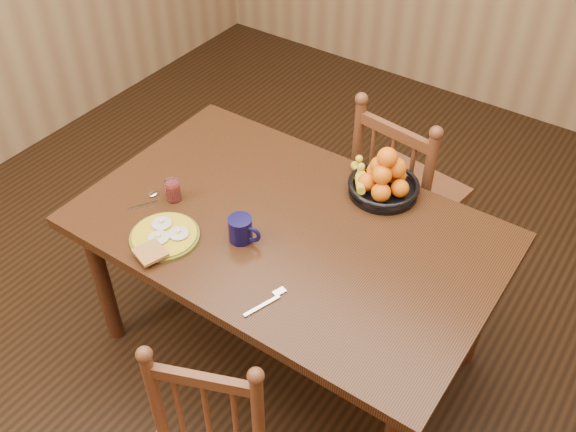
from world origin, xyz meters
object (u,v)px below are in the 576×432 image
Objects in this scene: chair_far at (404,194)px; breakfast_plate at (164,236)px; fruit_bowl at (383,179)px; coffee_mug at (241,229)px; dining_table at (288,242)px.

chair_far is 3.29× the size of breakfast_plate.
fruit_bowl is (0.04, -0.35, 0.34)m from chair_far.
chair_far reaches higher than coffee_mug.
breakfast_plate is 0.89m from fruit_bowl.
chair_far is at bearing 64.61° from breakfast_plate.
dining_table is at bearing 43.42° from breakfast_plate.
dining_table is 4.94× the size of fruit_bowl.
chair_far is at bearing 77.73° from dining_table.
dining_table is 1.62× the size of chair_far.
chair_far is 3.06× the size of fruit_bowl.
chair_far is at bearing 73.86° from coffee_mug.
fruit_bowl reaches higher than breakfast_plate.
coffee_mug is (-0.26, -0.89, 0.32)m from chair_far.
fruit_bowl is at bearing 52.53° from breakfast_plate.
fruit_bowl reaches higher than coffee_mug.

